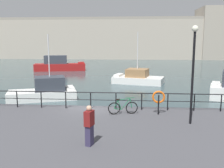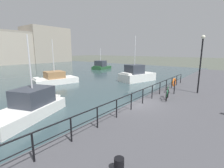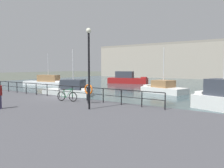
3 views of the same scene
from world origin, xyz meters
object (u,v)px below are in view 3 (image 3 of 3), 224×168
object	(u,v)px
moored_harbor_tender	(46,81)
parked_bicycle	(67,96)
moored_blue_motorboat	(70,90)
quay_lamp_post	(89,58)
moored_green_narrowboat	(127,79)
moored_white_yacht	(164,88)
life_ring_stand	(88,90)

from	to	relation	value
moored_harbor_tender	parked_bicycle	distance (m)	27.13
moored_blue_motorboat	quay_lamp_post	xyz separation A→B (m)	(10.69, -8.76, 3.31)
moored_harbor_tender	quay_lamp_post	distance (m)	31.08
moored_green_narrowboat	moored_harbor_tender	size ratio (longest dim) A/B	0.95
parked_bicycle	quay_lamp_post	world-z (taller)	quay_lamp_post
moored_white_yacht	life_ring_stand	bearing A→B (deg)	107.93
moored_green_narrowboat	quay_lamp_post	distance (m)	34.08
moored_harbor_tender	life_ring_stand	xyz separation A→B (m)	(24.32, -15.35, 1.12)
moored_green_narrowboat	parked_bicycle	distance (m)	31.08
moored_harbor_tender	life_ring_stand	distance (m)	28.78
moored_green_narrowboat	parked_bicycle	xyz separation A→B (m)	(12.00, -28.67, 0.34)
moored_blue_motorboat	parked_bicycle	world-z (taller)	moored_blue_motorboat
moored_blue_motorboat	parked_bicycle	distance (m)	10.20
moored_blue_motorboat	moored_white_yacht	bearing A→B (deg)	28.28
moored_white_yacht	moored_green_narrowboat	distance (m)	17.88
moored_white_yacht	parked_bicycle	xyz separation A→B (m)	(-1.15, -16.56, 0.64)
life_ring_stand	parked_bicycle	bearing A→B (deg)	-175.73
parked_bicycle	life_ring_stand	distance (m)	2.15
parked_bicycle	life_ring_stand	size ratio (longest dim) A/B	1.24
moored_white_yacht	parked_bicycle	world-z (taller)	moored_white_yacht
moored_harbor_tender	moored_blue_motorboat	distance (m)	17.22
quay_lamp_post	moored_white_yacht	bearing A→B (deg)	97.59
moored_harbor_tender	moored_blue_motorboat	bearing A→B (deg)	-37.93
moored_blue_motorboat	moored_green_narrowboat	bearing A→B (deg)	82.79
moored_blue_motorboat	life_ring_stand	bearing A→B (deg)	-57.71
moored_white_yacht	life_ring_stand	distance (m)	16.48
moored_white_yacht	quay_lamp_post	xyz separation A→B (m)	(2.40, -18.05, 3.41)
moored_white_yacht	moored_blue_motorboat	world-z (taller)	moored_white_yacht
quay_lamp_post	life_ring_stand	bearing A→B (deg)	132.28
moored_harbor_tender	parked_bicycle	xyz separation A→B (m)	(22.26, -15.51, 0.54)
moored_blue_motorboat	parked_bicycle	xyz separation A→B (m)	(7.14, -7.27, 0.54)
parked_bicycle	life_ring_stand	bearing A→B (deg)	-9.08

